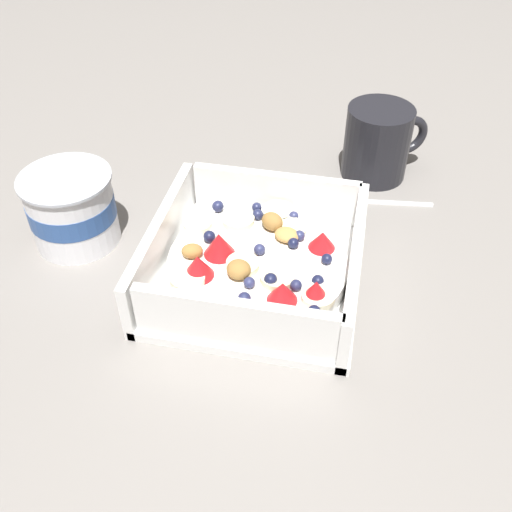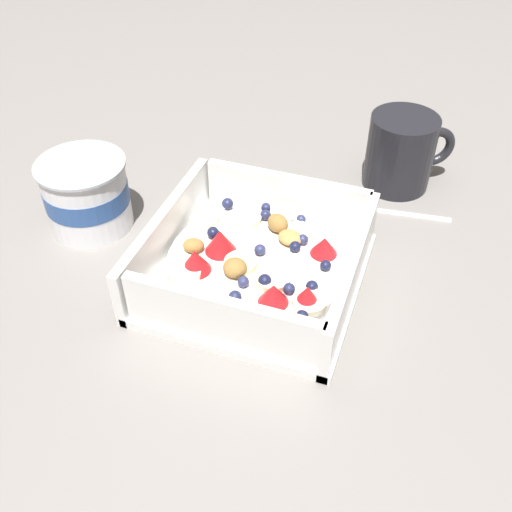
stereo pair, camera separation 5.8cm
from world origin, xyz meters
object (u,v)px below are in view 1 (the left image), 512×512
fruit_bowl (256,262)px  spoon (329,197)px  coffee_mug (378,142)px  yogurt_cup (72,208)px

fruit_bowl → spoon: fruit_bowl is taller
spoon → coffee_mug: bearing=-35.4°
fruit_bowl → yogurt_cup: (0.02, 0.20, 0.02)m
spoon → coffee_mug: 0.09m
fruit_bowl → coffee_mug: size_ratio=1.99×
fruit_bowl → coffee_mug: bearing=-26.1°
coffee_mug → yogurt_cup: bearing=122.1°
spoon → coffee_mug: (0.07, -0.05, 0.04)m
fruit_bowl → yogurt_cup: yogurt_cup is taller
fruit_bowl → spoon: 0.16m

